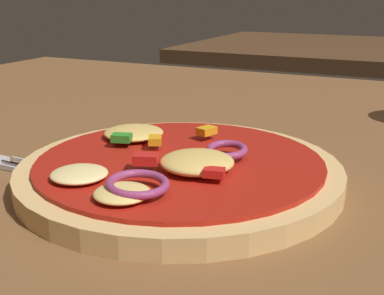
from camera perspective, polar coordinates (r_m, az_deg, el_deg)
name	(u,v)px	position (r m, az deg, el deg)	size (l,w,h in m)	color
dining_table	(180,223)	(0.34, -1.39, -8.43)	(1.15, 1.06, 0.03)	brown
pizza	(178,170)	(0.36, -1.59, -2.50)	(0.23, 0.23, 0.03)	tan
background_table	(348,52)	(1.31, 17.18, 10.25)	(0.74, 0.55, 0.03)	#4C301C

